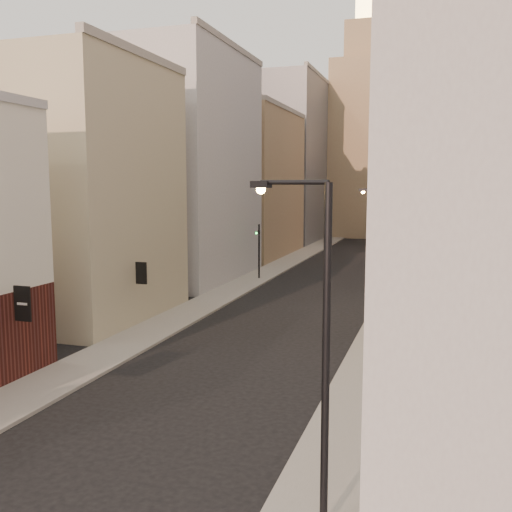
% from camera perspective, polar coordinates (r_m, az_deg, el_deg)
% --- Properties ---
extents(sidewalk_left, '(3.00, 140.00, 0.15)m').
position_cam_1_polar(sidewalk_left, '(62.80, 3.21, -0.58)').
color(sidewalk_left, gray).
rests_on(sidewalk_left, ground).
extents(sidewalk_right, '(3.00, 140.00, 0.15)m').
position_cam_1_polar(sidewalk_right, '(60.88, 15.13, -1.06)').
color(sidewalk_right, gray).
rests_on(sidewalk_right, ground).
extents(left_bldg_beige, '(8.00, 12.00, 16.00)m').
position_cam_1_polar(left_bldg_beige, '(37.69, -16.37, 6.07)').
color(left_bldg_beige, tan).
rests_on(left_bldg_beige, ground).
extents(left_bldg_grey, '(8.00, 16.00, 20.00)m').
position_cam_1_polar(left_bldg_grey, '(51.75, -6.39, 8.75)').
color(left_bldg_grey, '#A3A2A8').
rests_on(left_bldg_grey, ground).
extents(left_bldg_tan, '(8.00, 18.00, 17.00)m').
position_cam_1_polar(left_bldg_tan, '(68.56, -0.17, 7.15)').
color(left_bldg_tan, '#927756').
rests_on(left_bldg_tan, ground).
extents(left_bldg_wingrid, '(8.00, 20.00, 24.00)m').
position_cam_1_polar(left_bldg_wingrid, '(87.88, 3.90, 9.42)').
color(left_bldg_wingrid, gray).
rests_on(left_bldg_wingrid, ground).
extents(right_bldg_beige, '(8.00, 16.00, 20.00)m').
position_cam_1_polar(right_bldg_beige, '(35.39, 22.74, 8.99)').
color(right_bldg_beige, tan).
rests_on(right_bldg_beige, ground).
extents(right_bldg_wingrid, '(8.00, 20.00, 26.00)m').
position_cam_1_polar(right_bldg_wingrid, '(55.49, 21.12, 11.32)').
color(right_bldg_wingrid, gray).
rests_on(right_bldg_wingrid, ground).
extents(clock_tower, '(14.00, 14.00, 44.90)m').
position_cam_1_polar(clock_tower, '(98.18, 12.05, 12.34)').
color(clock_tower, '#927756').
rests_on(clock_tower, ground).
extents(white_tower, '(8.00, 8.00, 41.50)m').
position_cam_1_polar(white_tower, '(83.85, 18.79, 13.70)').
color(white_tower, silver).
rests_on(white_tower, ground).
extents(streetlamp_near, '(2.18, 0.90, 8.65)m').
position_cam_1_polar(streetlamp_near, '(13.75, 6.22, -8.06)').
color(streetlamp_near, black).
rests_on(streetlamp_near, ground).
extents(streetlamp_mid, '(2.18, 0.28, 8.30)m').
position_cam_1_polar(streetlamp_mid, '(35.91, 13.11, 0.91)').
color(streetlamp_mid, black).
rests_on(streetlamp_mid, ground).
extents(streetlamp_far, '(2.43, 1.11, 9.76)m').
position_cam_1_polar(streetlamp_far, '(49.53, 15.35, 3.49)').
color(streetlamp_far, black).
rests_on(streetlamp_far, ground).
extents(traffic_light_left, '(0.57, 0.49, 5.00)m').
position_cam_1_polar(traffic_light_left, '(50.98, 0.30, 1.51)').
color(traffic_light_left, black).
rests_on(traffic_light_left, ground).
extents(traffic_light_right, '(0.64, 0.63, 5.00)m').
position_cam_1_polar(traffic_light_right, '(43.62, 13.96, 0.75)').
color(traffic_light_right, black).
rests_on(traffic_light_right, ground).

